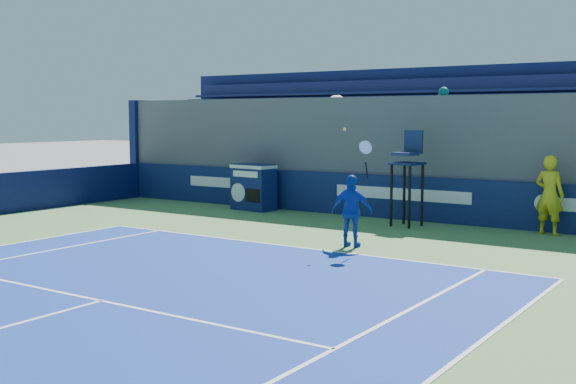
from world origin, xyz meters
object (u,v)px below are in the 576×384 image
Objects in this scene: match_clock at (253,186)px; umpire_chair at (408,167)px; tennis_player at (352,211)px; ball_person at (549,195)px.

umpire_chair is (5.24, -0.40, 0.79)m from match_clock.
match_clock is 0.54× the size of tennis_player.
match_clock is 5.31m from umpire_chair.
ball_person reaches higher than match_clock.
tennis_player is (0.30, -3.48, -0.72)m from umpire_chair.
umpire_chair reaches higher than match_clock.
umpire_chair reaches higher than ball_person.
tennis_player reaches higher than match_clock.
ball_person is at bearing 10.63° from umpire_chair.
umpire_chair is (-3.38, -0.63, 0.56)m from ball_person.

